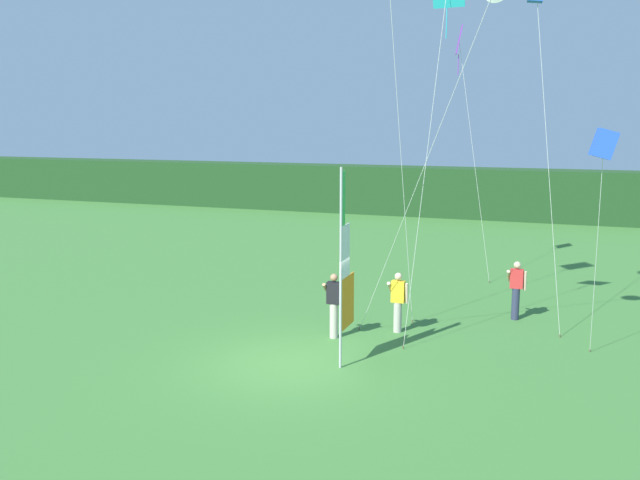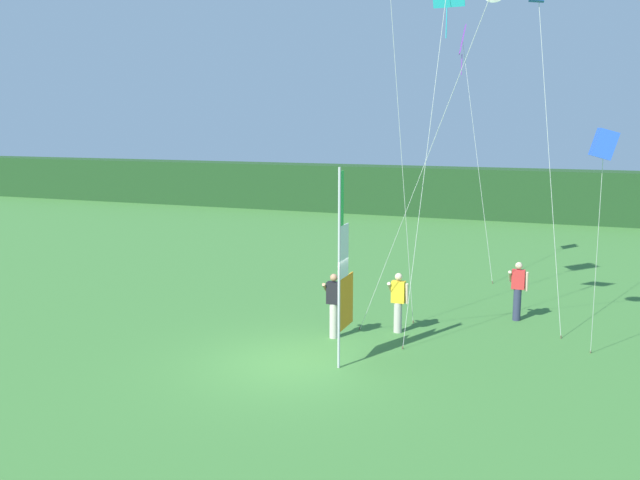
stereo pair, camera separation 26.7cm
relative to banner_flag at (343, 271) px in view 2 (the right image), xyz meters
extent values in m
plane|color=#3D7533|center=(-1.15, -0.47, -2.22)|extent=(120.00, 120.00, 0.00)
cube|color=#1E421E|center=(-1.15, 26.26, -0.77)|extent=(80.00, 2.40, 2.90)
cylinder|color=#B7B7BC|center=(0.00, -0.29, 0.10)|extent=(0.06, 0.06, 4.63)
cube|color=orange|center=(0.00, 0.22, -0.77)|extent=(0.02, 0.97, 1.24)
cube|color=white|center=(0.00, 0.04, 0.47)|extent=(0.02, 0.60, 1.24)
cube|color=green|center=(0.00, -0.15, 1.70)|extent=(0.02, 0.23, 1.24)
cylinder|color=#B7B2A3|center=(0.59, 2.82, -1.81)|extent=(0.22, 0.22, 0.83)
cube|color=yellow|center=(0.59, 2.82, -1.10)|extent=(0.36, 0.20, 0.59)
sphere|color=beige|center=(0.59, 2.82, -0.68)|extent=(0.20, 0.20, 0.20)
cylinder|color=beige|center=(0.36, 2.89, -1.03)|extent=(0.09, 0.48, 0.42)
cylinder|color=beige|center=(0.82, 2.83, -1.13)|extent=(0.09, 0.14, 0.56)
cylinder|color=#B7B2A3|center=(-0.86, 1.75, -1.76)|extent=(0.22, 0.22, 0.93)
cube|color=black|center=(-0.86, 1.75, -1.00)|extent=(0.36, 0.20, 0.58)
sphere|color=#A37556|center=(-0.86, 1.75, -0.59)|extent=(0.20, 0.20, 0.20)
cylinder|color=#A37556|center=(-1.09, 1.81, -0.94)|extent=(0.09, 0.48, 0.42)
cylinder|color=#A37556|center=(-0.63, 1.76, -1.04)|extent=(0.09, 0.14, 0.56)
cylinder|color=#2D334C|center=(3.49, 5.14, -1.76)|extent=(0.22, 0.22, 0.93)
cube|color=red|center=(3.49, 5.14, -1.02)|extent=(0.36, 0.20, 0.55)
sphere|color=beige|center=(3.49, 5.14, -0.62)|extent=(0.20, 0.20, 0.20)
cylinder|color=beige|center=(3.26, 5.21, -0.97)|extent=(0.09, 0.48, 0.42)
cylinder|color=beige|center=(3.72, 5.15, -1.07)|extent=(0.09, 0.14, 0.56)
cylinder|color=brown|center=(5.46, 2.87, -2.18)|extent=(0.03, 0.03, 0.08)
cylinder|color=silver|center=(5.43, 2.32, 0.35)|extent=(0.07, 1.11, 5.14)
cube|color=blue|center=(5.41, 1.77, 2.92)|extent=(0.63, 0.51, 0.70)
cylinder|color=brown|center=(0.79, 3.81, -2.18)|extent=(0.03, 0.03, 0.08)
cylinder|color=silver|center=(0.41, 3.22, 3.50)|extent=(0.77, 1.21, 11.44)
cylinder|color=brown|center=(1.07, 1.51, -2.18)|extent=(0.03, 0.03, 0.08)
cylinder|color=silver|center=(1.42, 1.89, 2.19)|extent=(0.72, 0.79, 8.82)
cylinder|color=#23B2C6|center=(1.77, 2.28, 5.71)|extent=(0.02, 0.02, 0.70)
cylinder|color=brown|center=(4.75, 3.83, -2.18)|extent=(0.03, 0.03, 0.08)
cylinder|color=silver|center=(4.20, 4.26, 2.27)|extent=(1.12, 0.89, 8.98)
cylinder|color=brown|center=(2.29, 9.50, -2.18)|extent=(0.03, 0.03, 0.08)
cylinder|color=silver|center=(1.57, 9.77, 1.98)|extent=(1.45, 0.56, 8.40)
cube|color=purple|center=(0.86, 10.04, 6.18)|extent=(0.34, 0.73, 0.97)
cylinder|color=purple|center=(0.86, 10.04, 5.34)|extent=(0.02, 0.02, 0.70)
cylinder|color=brown|center=(-0.42, 2.65, -2.18)|extent=(0.03, 0.03, 0.08)
cylinder|color=silver|center=(1.30, 1.72, 1.98)|extent=(3.47, 1.89, 8.41)
camera|label=1|loc=(4.75, -14.67, 3.42)|focal=38.49mm
camera|label=2|loc=(5.00, -14.58, 3.42)|focal=38.49mm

